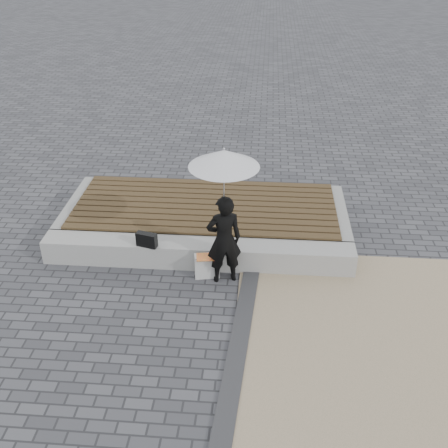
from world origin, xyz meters
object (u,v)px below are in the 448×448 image
at_px(woman, 224,240).
at_px(parasol, 224,158).
at_px(handbag, 147,240).
at_px(seating_ledge, 198,253).
at_px(canvas_tote, 207,266).

distance_m(woman, parasol, 1.32).
bearing_deg(woman, handbag, -25.96).
xyz_separation_m(parasol, handbag, (-1.23, 0.23, -1.53)).
bearing_deg(woman, seating_ledge, -56.02).
height_order(parasol, handbag, parasol).
relative_size(seating_ledge, woman, 3.43).
bearing_deg(woman, parasol, 180.00).
distance_m(seating_ledge, woman, 0.80).
relative_size(woman, handbag, 4.43).
xyz_separation_m(woman, handbag, (-1.23, 0.23, -0.21)).
bearing_deg(seating_ledge, woman, -40.68).
relative_size(handbag, canvas_tote, 0.83).
xyz_separation_m(seating_ledge, canvas_tote, (0.19, -0.34, -0.00)).
bearing_deg(handbag, parasol, 4.10).
height_order(seating_ledge, canvas_tote, seating_ledge).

